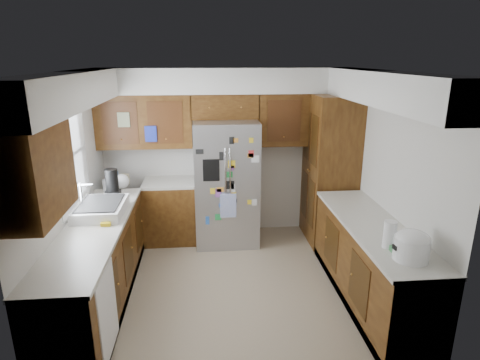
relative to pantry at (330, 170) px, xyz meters
name	(u,v)px	position (x,y,z in m)	size (l,w,h in m)	color
floor	(233,282)	(-1.50, -1.15, -1.07)	(3.60, 3.60, 0.00)	gray
room_shell	(221,130)	(-1.61, -0.79, 0.75)	(3.64, 3.24, 2.52)	beige
left_counter_run	(116,254)	(-2.86, -1.12, -0.65)	(1.36, 3.20, 0.92)	#3C1F0B
right_counter_run	(370,266)	(0.00, -1.62, -0.65)	(0.63, 2.25, 0.92)	#3C1F0B
pantry	(330,170)	(0.00, 0.00, 0.00)	(0.60, 0.90, 2.15)	#3C1F0B
fridge	(226,183)	(-1.50, 0.05, -0.17)	(0.90, 0.79, 1.80)	#9B9A9F
bridge_cabinet	(225,106)	(-1.50, 0.28, 0.90)	(0.96, 0.34, 0.35)	#3C1F0B
fridge_top_items	(228,84)	(-1.46, 0.26, 1.20)	(0.71, 0.31, 0.28)	#1E2F97
sink_assembly	(101,208)	(-3.00, -1.05, -0.09)	(0.52, 0.75, 0.37)	white
left_counter_clutter	(115,183)	(-2.99, -0.30, -0.02)	(0.32, 0.86, 0.38)	black
rice_cooker	(412,245)	(0.00, -2.41, -0.01)	(0.32, 0.31, 0.27)	white
paper_towel	(390,234)	(-0.09, -2.16, -0.02)	(0.12, 0.12, 0.26)	white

